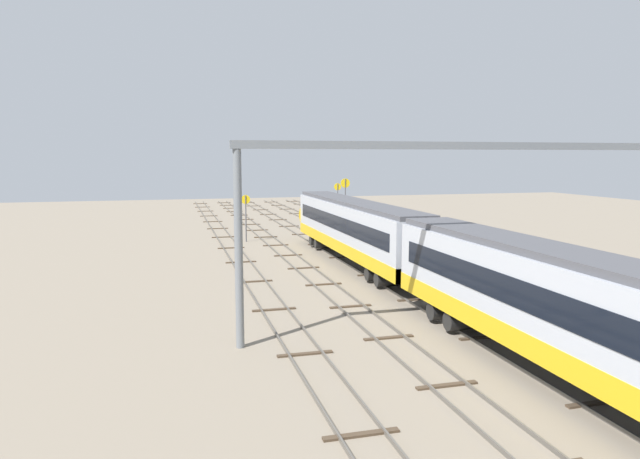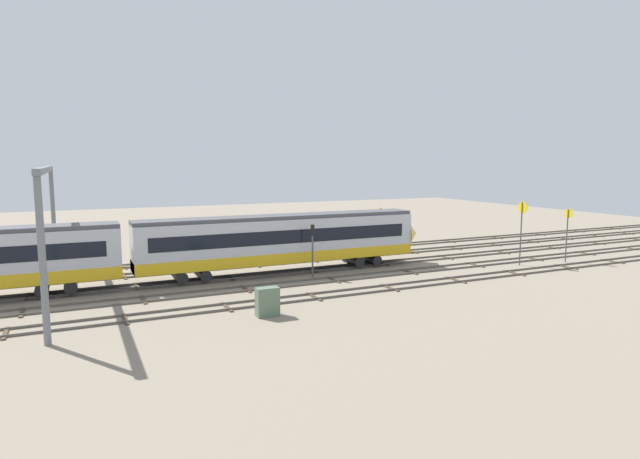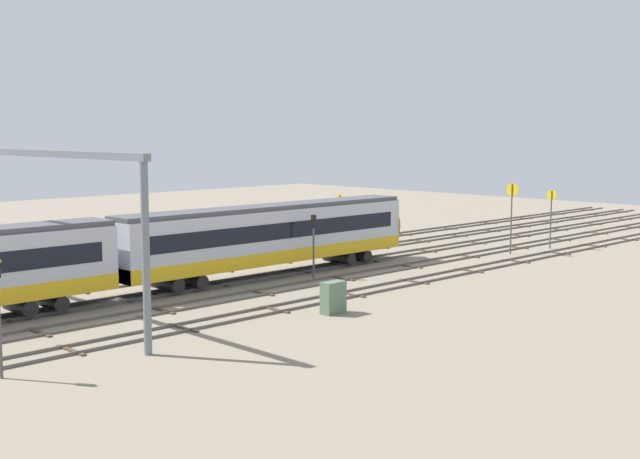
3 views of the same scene
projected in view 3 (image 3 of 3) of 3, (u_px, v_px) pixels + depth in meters
The scene contains 12 objects.
ground_plane at pixel (260, 278), 56.68m from camera, with size 146.13×146.13×0.00m, color gray.
track_near_foreground at pixel (350, 294), 50.69m from camera, with size 130.13×2.40×0.16m.
track_second_near at pixel (303, 285), 53.68m from camera, with size 130.13×2.40×0.16m.
track_with_train at pixel (260, 277), 56.68m from camera, with size 130.13×2.40×0.16m.
track_second_far at pixel (222, 269), 59.67m from camera, with size 130.13×2.40×0.16m.
track_far_background at pixel (188, 263), 62.66m from camera, with size 130.13×2.40×0.16m.
overhead_gantry at pixel (29, 187), 44.24m from camera, with size 0.40×23.05×9.01m.
speed_sign_near_foreground at pixel (340, 213), 71.18m from camera, with size 0.14×0.88×4.60m.
speed_sign_mid_trackside at pixel (551, 211), 70.48m from camera, with size 0.14×0.89×5.03m.
speed_sign_far_trackside at pixel (512, 207), 67.25m from camera, with size 0.14×1.08×5.82m.
signal_light_trackside_approach at pixel (314, 237), 56.30m from camera, with size 0.31×0.32×4.34m.
relay_cabinet at pixel (333, 298), 45.47m from camera, with size 1.41×0.73×1.77m.
Camera 3 is at (-36.37, -42.64, 9.96)m, focal length 46.48 mm.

